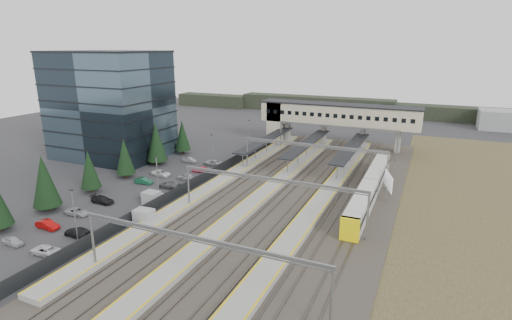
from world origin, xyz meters
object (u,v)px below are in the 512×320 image
at_px(office_building, 110,105).
at_px(relay_cabin_near, 144,217).
at_px(footbridge, 327,116).
at_px(train, 370,188).
at_px(relay_cabin_far, 151,198).
at_px(billboard, 388,182).

bearing_deg(office_building, relay_cabin_near, -41.66).
xyz_separation_m(footbridge, train, (16.30, -33.84, -6.08)).
relative_size(relay_cabin_far, train, 0.07).
bearing_deg(relay_cabin_far, train, 28.34).
relative_size(office_building, footbridge, 0.60).
relative_size(relay_cabin_near, footbridge, 0.07).
relative_size(relay_cabin_near, relay_cabin_far, 1.08).
bearing_deg(relay_cabin_near, relay_cabin_far, 119.87).
xyz_separation_m(relay_cabin_near, relay_cabin_far, (-3.66, 6.38, 0.02)).
bearing_deg(office_building, relay_cabin_far, -37.83).
bearing_deg(train, relay_cabin_far, -151.66).
height_order(office_building, relay_cabin_near, office_building).
bearing_deg(relay_cabin_far, office_building, 142.17).
bearing_deg(train, office_building, 176.33).
distance_m(relay_cabin_near, billboard, 40.47).
height_order(relay_cabin_far, footbridge, footbridge).
relative_size(office_building, train, 0.68).
xyz_separation_m(relay_cabin_far, billboard, (35.30, 18.79, 1.84)).
xyz_separation_m(office_building, train, (60.00, -3.85, -10.34)).
xyz_separation_m(relay_cabin_far, train, (32.49, 17.52, 0.69)).
height_order(office_building, billboard, office_building).
bearing_deg(train, footbridge, 115.71).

